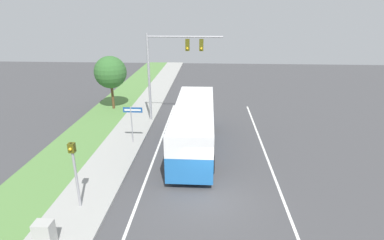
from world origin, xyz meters
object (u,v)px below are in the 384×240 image
bus (194,124)px  street_sign (132,118)px  signal_gantry (169,61)px  pedestrian_signal (74,165)px  utility_cabinet (45,234)px

bus → street_sign: (-4.27, 0.48, 0.14)m
signal_gantry → pedestrian_signal: (-2.85, -12.05, -2.81)m
bus → street_sign: bearing=173.6°
pedestrian_signal → utility_cabinet: (-0.31, -2.56, -1.62)m
signal_gantry → pedestrian_signal: 12.69m
street_sign → signal_gantry: bearing=66.4°
utility_cabinet → street_sign: bearing=83.6°
signal_gantry → utility_cabinet: signal_gantry is taller
bus → street_sign: 4.29m
pedestrian_signal → utility_cabinet: pedestrian_signal is taller
pedestrian_signal → bus: bearing=53.6°
signal_gantry → pedestrian_signal: bearing=-103.3°
signal_gantry → street_sign: 6.01m
street_sign → pedestrian_signal: bearing=-96.2°
pedestrian_signal → signal_gantry: bearing=76.7°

